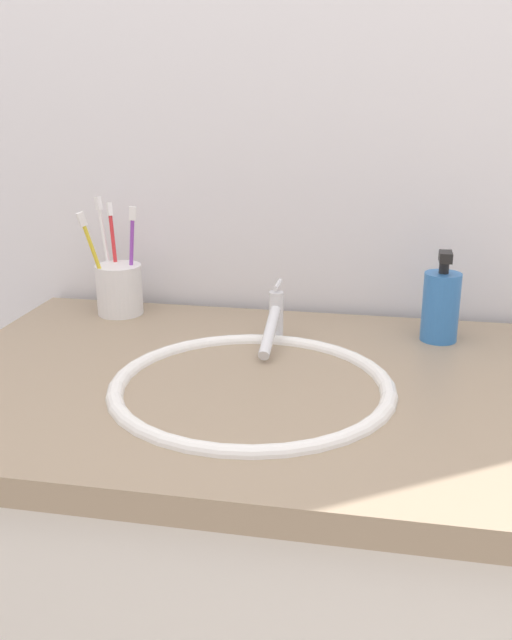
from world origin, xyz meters
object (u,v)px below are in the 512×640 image
(soap_dispenser, at_px, (441,305))
(toothbrush_purple, at_px, (131,253))
(faucet, at_px, (274,321))
(toothbrush_white, at_px, (105,246))
(toothbrush_cup, at_px, (119,290))
(toothbrush_yellow, at_px, (96,258))
(toothbrush_red, at_px, (114,249))

(soap_dispenser, bearing_deg, toothbrush_purple, 175.27)
(faucet, relative_size, toothbrush_white, 0.79)
(faucet, height_order, soap_dispenser, soap_dispenser)
(toothbrush_cup, relative_size, toothbrush_white, 0.45)
(faucet, height_order, toothbrush_purple, toothbrush_purple)
(toothbrush_cup, xyz_separation_m, toothbrush_yellow, (-0.03, -0.03, 0.07))
(toothbrush_cup, bearing_deg, soap_dispenser, -3.86)
(toothbrush_purple, relative_size, toothbrush_yellow, 1.01)
(toothbrush_purple, height_order, toothbrush_yellow, toothbrush_purple)
(toothbrush_red, bearing_deg, toothbrush_yellow, -100.22)
(toothbrush_cup, height_order, toothbrush_red, toothbrush_red)
(toothbrush_red, bearing_deg, soap_dispenser, -6.44)
(toothbrush_red, relative_size, soap_dispenser, 1.28)
(toothbrush_purple, distance_m, toothbrush_yellow, 0.07)
(soap_dispenser, bearing_deg, toothbrush_yellow, 179.41)
(toothbrush_yellow, xyz_separation_m, toothbrush_red, (0.01, 0.06, 0.00))
(faucet, bearing_deg, toothbrush_cup, 160.87)
(faucet, bearing_deg, soap_dispenser, 14.18)
(soap_dispenser, bearing_deg, toothbrush_white, 173.62)
(toothbrush_purple, relative_size, toothbrush_red, 0.99)
(toothbrush_white, relative_size, toothbrush_red, 1.05)
(toothbrush_yellow, distance_m, toothbrush_white, 0.06)
(faucet, distance_m, toothbrush_purple, 0.31)
(toothbrush_cup, xyz_separation_m, toothbrush_red, (-0.02, 0.03, 0.07))
(faucet, relative_size, toothbrush_red, 0.83)
(toothbrush_cup, bearing_deg, faucet, -19.13)
(toothbrush_cup, height_order, soap_dispenser, soap_dispenser)
(faucet, relative_size, toothbrush_yellow, 0.84)
(faucet, height_order, toothbrush_cup, same)
(faucet, xyz_separation_m, toothbrush_red, (-0.32, 0.13, 0.08))
(toothbrush_purple, xyz_separation_m, soap_dispenser, (0.55, -0.05, -0.05))
(toothbrush_purple, bearing_deg, toothbrush_white, 159.16)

